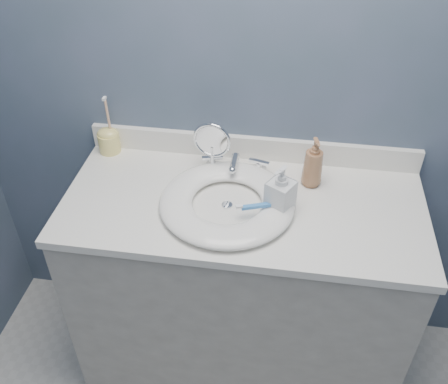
% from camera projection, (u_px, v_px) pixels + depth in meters
% --- Properties ---
extents(back_wall, '(2.20, 0.02, 2.40)m').
position_uv_depth(back_wall, '(255.00, 78.00, 1.69)').
color(back_wall, '#425563').
rests_on(back_wall, ground).
extents(vanity_cabinet, '(1.20, 0.55, 0.85)m').
position_uv_depth(vanity_cabinet, '(240.00, 290.00, 1.96)').
color(vanity_cabinet, '#BAB4AA').
rests_on(vanity_cabinet, ground).
extents(countertop, '(1.22, 0.57, 0.03)m').
position_uv_depth(countertop, '(243.00, 205.00, 1.69)').
color(countertop, white).
rests_on(countertop, vanity_cabinet).
extents(backsplash, '(1.22, 0.02, 0.09)m').
position_uv_depth(backsplash, '(252.00, 148.00, 1.85)').
color(backsplash, white).
rests_on(backsplash, countertop).
extents(basin, '(0.45, 0.45, 0.04)m').
position_uv_depth(basin, '(227.00, 202.00, 1.65)').
color(basin, white).
rests_on(basin, countertop).
extents(drain, '(0.04, 0.04, 0.01)m').
position_uv_depth(drain, '(227.00, 205.00, 1.66)').
color(drain, silver).
rests_on(drain, countertop).
extents(faucet, '(0.25, 0.13, 0.07)m').
position_uv_depth(faucet, '(235.00, 165.00, 1.79)').
color(faucet, silver).
rests_on(faucet, countertop).
extents(makeup_mirror, '(0.14, 0.08, 0.20)m').
position_uv_depth(makeup_mirror, '(212.00, 146.00, 1.74)').
color(makeup_mirror, silver).
rests_on(makeup_mirror, countertop).
extents(soap_bottle_amber, '(0.09, 0.09, 0.18)m').
position_uv_depth(soap_bottle_amber, '(313.00, 162.00, 1.70)').
color(soap_bottle_amber, '#986845').
rests_on(soap_bottle_amber, countertop).
extents(soap_bottle_clear, '(0.11, 0.11, 0.18)m').
position_uv_depth(soap_bottle_clear, '(281.00, 190.00, 1.59)').
color(soap_bottle_clear, silver).
rests_on(soap_bottle_clear, countertop).
extents(toothbrush_holder, '(0.08, 0.08, 0.23)m').
position_uv_depth(toothbrush_holder, '(109.00, 139.00, 1.88)').
color(toothbrush_holder, '#F5E37A').
rests_on(toothbrush_holder, countertop).
extents(toothbrush_lying, '(0.17, 0.07, 0.02)m').
position_uv_depth(toothbrush_lying, '(263.00, 205.00, 1.60)').
color(toothbrush_lying, '#3A81CE').
rests_on(toothbrush_lying, basin).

